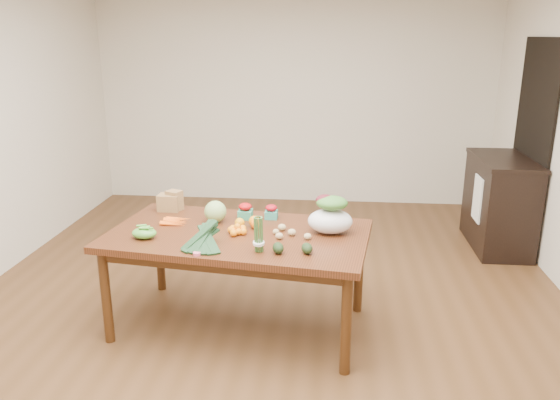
# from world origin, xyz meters

# --- Properties ---
(floor) EXTENTS (6.00, 6.00, 0.00)m
(floor) POSITION_xyz_m (0.00, 0.00, 0.00)
(floor) COLOR brown
(floor) RESTS_ON ground
(room_walls) EXTENTS (5.02, 6.02, 2.70)m
(room_walls) POSITION_xyz_m (0.00, 0.00, 1.35)
(room_walls) COLOR beige
(room_walls) RESTS_ON floor
(dining_table) EXTENTS (1.97, 1.27, 0.75)m
(dining_table) POSITION_xyz_m (-0.16, -0.32, 0.38)
(dining_table) COLOR #512512
(dining_table) RESTS_ON floor
(doorway_dark) EXTENTS (0.02, 1.00, 2.10)m
(doorway_dark) POSITION_xyz_m (2.48, 1.60, 1.05)
(doorway_dark) COLOR black
(doorway_dark) RESTS_ON floor
(cabinet) EXTENTS (0.52, 1.02, 0.94)m
(cabinet) POSITION_xyz_m (2.22, 1.54, 0.47)
(cabinet) COLOR black
(cabinet) RESTS_ON floor
(dish_towel) EXTENTS (0.02, 0.28, 0.45)m
(dish_towel) POSITION_xyz_m (1.96, 1.40, 0.55)
(dish_towel) COLOR white
(dish_towel) RESTS_ON cabinet
(paper_bag) EXTENTS (0.25, 0.22, 0.16)m
(paper_bag) POSITION_xyz_m (-0.80, 0.14, 0.83)
(paper_bag) COLOR olive
(paper_bag) RESTS_ON dining_table
(cabbage) EXTENTS (0.17, 0.17, 0.17)m
(cabbage) POSITION_xyz_m (-0.37, -0.11, 0.83)
(cabbage) COLOR #92B468
(cabbage) RESTS_ON dining_table
(strawberry_basket_a) EXTENTS (0.12, 0.12, 0.10)m
(strawberry_basket_a) POSITION_xyz_m (-0.16, -0.00, 0.80)
(strawberry_basket_a) COLOR red
(strawberry_basket_a) RESTS_ON dining_table
(strawberry_basket_b) EXTENTS (0.11, 0.11, 0.09)m
(strawberry_basket_b) POSITION_xyz_m (0.04, 0.02, 0.79)
(strawberry_basket_b) COLOR #AF0B20
(strawberry_basket_b) RESTS_ON dining_table
(orange_a) EXTENTS (0.07, 0.07, 0.07)m
(orange_a) POSITION_xyz_m (-0.17, -0.21, 0.79)
(orange_a) COLOR orange
(orange_a) RESTS_ON dining_table
(orange_b) EXTENTS (0.08, 0.08, 0.08)m
(orange_b) POSITION_xyz_m (-0.06, -0.18, 0.79)
(orange_b) COLOR orange
(orange_b) RESTS_ON dining_table
(orange_c) EXTENTS (0.07, 0.07, 0.07)m
(orange_c) POSITION_xyz_m (-0.05, -0.23, 0.79)
(orange_c) COLOR #E1540D
(orange_c) RESTS_ON dining_table
(mandarin_cluster) EXTENTS (0.20, 0.20, 0.08)m
(mandarin_cluster) POSITION_xyz_m (-0.16, -0.34, 0.79)
(mandarin_cluster) COLOR orange
(mandarin_cluster) RESTS_ON dining_table
(carrots) EXTENTS (0.24, 0.22, 0.03)m
(carrots) POSITION_xyz_m (-0.66, -0.16, 0.76)
(carrots) COLOR #FF6015
(carrots) RESTS_ON dining_table
(snap_pea_bag) EXTENTS (0.17, 0.13, 0.08)m
(snap_pea_bag) POSITION_xyz_m (-0.80, -0.50, 0.79)
(snap_pea_bag) COLOR #55A036
(snap_pea_bag) RESTS_ON dining_table
(kale_bunch) EXTENTS (0.37, 0.44, 0.16)m
(kale_bunch) POSITION_xyz_m (-0.34, -0.66, 0.83)
(kale_bunch) COLOR black
(kale_bunch) RESTS_ON dining_table
(asparagus_bundle) EXTENTS (0.09, 0.13, 0.26)m
(asparagus_bundle) POSITION_xyz_m (0.04, -0.67, 0.88)
(asparagus_bundle) COLOR #3D7033
(asparagus_bundle) RESTS_ON dining_table
(potato_a) EXTENTS (0.05, 0.04, 0.04)m
(potato_a) POSITION_xyz_m (0.11, -0.33, 0.77)
(potato_a) COLOR tan
(potato_a) RESTS_ON dining_table
(potato_b) EXTENTS (0.06, 0.05, 0.05)m
(potato_b) POSITION_xyz_m (0.15, -0.42, 0.77)
(potato_b) COLOR tan
(potato_b) RESTS_ON dining_table
(potato_c) EXTENTS (0.06, 0.05, 0.05)m
(potato_c) POSITION_xyz_m (0.23, -0.35, 0.77)
(potato_c) COLOR tan
(potato_c) RESTS_ON dining_table
(potato_d) EXTENTS (0.06, 0.05, 0.05)m
(potato_d) POSITION_xyz_m (0.15, -0.25, 0.78)
(potato_d) COLOR tan
(potato_d) RESTS_ON dining_table
(potato_e) EXTENTS (0.05, 0.05, 0.05)m
(potato_e) POSITION_xyz_m (0.34, -0.41, 0.77)
(potato_e) COLOR tan
(potato_e) RESTS_ON dining_table
(avocado_a) EXTENTS (0.10, 0.12, 0.07)m
(avocado_a) POSITION_xyz_m (0.16, -0.68, 0.79)
(avocado_a) COLOR black
(avocado_a) RESTS_ON dining_table
(avocado_b) EXTENTS (0.10, 0.12, 0.07)m
(avocado_b) POSITION_xyz_m (0.35, -0.67, 0.79)
(avocado_b) COLOR black
(avocado_b) RESTS_ON dining_table
(salad_bag) EXTENTS (0.35, 0.28, 0.25)m
(salad_bag) POSITION_xyz_m (0.50, -0.26, 0.87)
(salad_bag) COLOR white
(salad_bag) RESTS_ON dining_table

